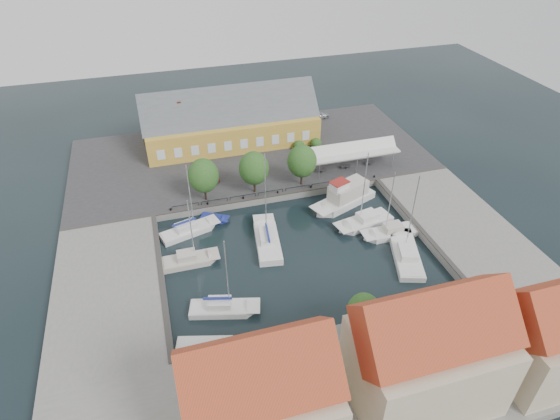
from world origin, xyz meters
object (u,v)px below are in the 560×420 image
object	(u,v)px
west_boat_a	(189,231)
trawler	(345,198)
car_red	(208,173)
west_boat_d	(223,309)
car_silver	(318,115)
launch_sw	(203,347)
east_boat_a	(365,222)
east_boat_c	(406,256)
east_boat_b	(390,233)
west_boat_b	(190,261)
warehouse	(227,123)
tent_canopy	(353,152)
center_sailboat	(267,241)
launch_nw	(214,219)

from	to	relation	value
west_boat_a	trawler	bearing A→B (deg)	1.24
car_red	west_boat_d	xyz separation A→B (m)	(-2.66, -25.65, -1.49)
car_silver	west_boat_d	distance (m)	48.02
west_boat_a	launch_sw	distance (m)	18.65
east_boat_a	east_boat_c	size ratio (longest dim) A/B	0.98
car_silver	east_boat_b	distance (m)	34.05
east_boat_c	launch_sw	bearing A→B (deg)	-166.06
car_silver	west_boat_b	size ratio (longest dim) A/B	0.44
warehouse	east_boat_c	size ratio (longest dim) A/B	2.44
car_red	west_boat_d	size ratio (longest dim) A/B	0.45
tent_canopy	center_sailboat	distance (m)	21.59
car_silver	east_boat_b	bearing A→B (deg)	168.06
west_boat_a	east_boat_b	bearing A→B (deg)	-17.31
west_boat_b	trawler	bearing A→B (deg)	15.50
launch_sw	west_boat_b	bearing A→B (deg)	88.36
car_red	launch_sw	size ratio (longest dim) A/B	0.80
east_boat_c	launch_nw	distance (m)	25.35
warehouse	center_sailboat	xyz separation A→B (m)	(-0.37, -26.79, -4.06)
car_silver	launch_sw	bearing A→B (deg)	139.93
tent_canopy	west_boat_b	xyz separation A→B (m)	(-26.85, -13.88, -3.42)
east_boat_b	east_boat_c	xyz separation A→B (m)	(-0.16, -4.51, -0.00)
car_silver	trawler	size ratio (longest dim) A/B	0.40
east_boat_a	launch_nw	bearing A→B (deg)	161.01
west_boat_d	launch_nw	bearing A→B (deg)	83.46
east_boat_a	west_boat_b	world-z (taller)	east_boat_a
center_sailboat	west_boat_b	xyz separation A→B (m)	(-9.88, -0.94, -0.10)
west_boat_d	launch_nw	world-z (taller)	west_boat_d
warehouse	trawler	world-z (taller)	warehouse
car_red	east_boat_b	xyz separation A→B (m)	(20.41, -18.93, -1.50)
east_boat_b	east_boat_c	bearing A→B (deg)	-92.05
car_silver	east_boat_a	bearing A→B (deg)	163.74
west_boat_a	launch_sw	bearing A→B (deg)	-93.13
east_boat_a	west_boat_d	xyz separation A→B (m)	(-20.94, -9.81, 0.01)
east_boat_c	center_sailboat	bearing A→B (deg)	154.40
east_boat_c	launch_nw	bearing A→B (deg)	146.05
east_boat_c	west_boat_a	xyz separation A→B (m)	(-24.66, 12.24, 0.01)
car_silver	west_boat_a	size ratio (longest dim) A/B	0.39
launch_sw	center_sailboat	bearing A→B (deg)	53.33
car_red	east_boat_c	size ratio (longest dim) A/B	0.40
center_sailboat	launch_nw	xyz separation A→B (m)	(-5.60, 6.77, -0.27)
warehouse	tent_canopy	bearing A→B (deg)	-39.86
east_boat_a	launch_nw	xyz separation A→B (m)	(-19.06, 6.56, -0.17)
east_boat_b	west_boat_a	size ratio (longest dim) A/B	0.96
launch_nw	car_silver	bearing A→B (deg)	45.75
car_silver	west_boat_a	world-z (taller)	west_boat_a
trawler	east_boat_b	distance (m)	8.73
car_silver	west_boat_b	distance (m)	42.49
east_boat_c	tent_canopy	bearing A→B (deg)	85.68
center_sailboat	tent_canopy	bearing A→B (deg)	37.33
west_boat_a	launch_nw	xyz separation A→B (m)	(3.63, 1.91, -0.18)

